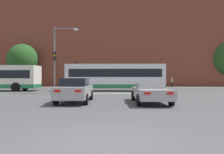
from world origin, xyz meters
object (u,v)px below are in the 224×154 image
traffic_light_near_left (55,65)px  street_lamp_junction (59,52)px  pedestrian_walking_east (151,81)px  pedestrian_walking_west (94,81)px  traffic_light_far_left (76,70)px  car_saloon_left (75,90)px  traffic_light_far_right (149,71)px  bus_crossing_lead (115,77)px  car_roadster_right (150,92)px  pedestrian_waiting (172,81)px

traffic_light_near_left → street_lamp_junction: street_lamp_junction is taller
pedestrian_walking_east → pedestrian_walking_west: 9.56m
traffic_light_far_left → pedestrian_walking_east: bearing=8.1°
car_saloon_left → traffic_light_far_right: bearing=69.0°
bus_crossing_lead → street_lamp_junction: 7.06m
car_roadster_right → pedestrian_walking_east: (3.88, 23.13, 0.26)m
car_roadster_right → traffic_light_far_left: 23.06m
pedestrian_waiting → pedestrian_walking_west: (-12.70, -1.15, 0.00)m
street_lamp_junction → pedestrian_walking_west: (2.20, 13.14, -3.14)m
car_roadster_right → traffic_light_near_left: size_ratio=1.18×
car_saloon_left → pedestrian_walking_east: (8.51, 22.85, 0.14)m
car_roadster_right → bus_crossing_lead: 12.08m
car_roadster_right → bus_crossing_lead: bearing=99.1°
traffic_light_far_left → traffic_light_near_left: (0.27, -13.45, -0.07)m
bus_crossing_lead → traffic_light_far_right: 10.98m
traffic_light_near_left → pedestrian_waiting: 21.21m
traffic_light_far_left → traffic_light_near_left: bearing=-88.9°
car_saloon_left → pedestrian_walking_west: 21.15m
pedestrian_waiting → pedestrian_walking_west: 12.75m
street_lamp_junction → pedestrian_walking_east: size_ratio=4.19×
pedestrian_waiting → pedestrian_walking_west: size_ratio=1.00×
traffic_light_far_right → bus_crossing_lead: bearing=-119.5°
car_saloon_left → pedestrian_walking_east: pedestrian_walking_east is taller
traffic_light_far_right → pedestrian_waiting: size_ratio=2.36×
traffic_light_far_left → traffic_light_far_right: bearing=-0.1°
traffic_light_near_left → pedestrian_waiting: size_ratio=2.51×
pedestrian_walking_west → traffic_light_near_left: bearing=-119.4°
traffic_light_far_right → pedestrian_walking_east: traffic_light_far_right is taller
car_roadster_right → pedestrian_walking_east: 23.45m
pedestrian_walking_east → car_roadster_right: bearing=-136.6°
bus_crossing_lead → traffic_light_far_left: (-6.20, 9.54, 1.19)m
traffic_light_far_left → pedestrian_walking_west: 3.40m
car_saloon_left → pedestrian_waiting: size_ratio=2.80×
traffic_light_near_left → traffic_light_far_right: traffic_light_near_left is taller
traffic_light_far_right → pedestrian_walking_west: bearing=179.7°
pedestrian_waiting → car_roadster_right: bearing=66.6°
traffic_light_far_left → pedestrian_walking_west: (2.83, 0.02, -1.87)m
traffic_light_near_left → pedestrian_walking_east: 19.42m
bus_crossing_lead → pedestrian_walking_west: 10.16m
car_roadster_right → street_lamp_junction: size_ratio=0.73×
car_roadster_right → pedestrian_walking_west: (-5.53, 21.41, 0.30)m
car_saloon_left → street_lamp_junction: (-3.09, 7.99, 3.32)m
car_saloon_left → bus_crossing_lead: size_ratio=0.41×
traffic_light_near_left → traffic_light_far_left: bearing=91.1°
traffic_light_far_right → pedestrian_waiting: traffic_light_far_right is taller
pedestrian_waiting → traffic_light_near_left: bearing=38.1°
car_roadster_right → street_lamp_junction: bearing=131.8°
pedestrian_waiting → traffic_light_far_left: bearing=-1.4°
street_lamp_junction → pedestrian_walking_west: 13.69m
traffic_light_near_left → car_saloon_left: bearing=-65.7°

